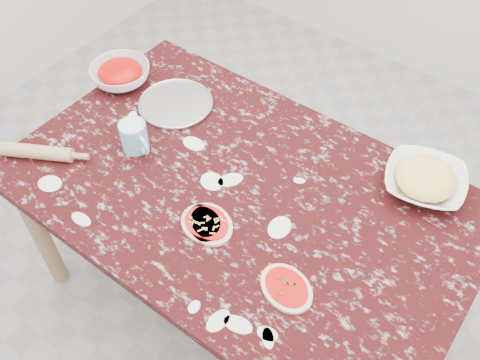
% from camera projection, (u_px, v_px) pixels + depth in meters
% --- Properties ---
extents(ground, '(4.00, 4.00, 0.00)m').
position_uv_depth(ground, '(240.00, 295.00, 2.38)').
color(ground, gray).
extents(worktable, '(1.60, 1.00, 0.75)m').
position_uv_depth(worktable, '(240.00, 204.00, 1.88)').
color(worktable, black).
rests_on(worktable, ground).
extents(pizza_tray, '(0.31, 0.31, 0.01)m').
position_uv_depth(pizza_tray, '(176.00, 104.00, 2.09)').
color(pizza_tray, '#B2B2B7').
rests_on(pizza_tray, worktable).
extents(sauce_bowl, '(0.30, 0.30, 0.08)m').
position_uv_depth(sauce_bowl, '(121.00, 74.00, 2.16)').
color(sauce_bowl, white).
rests_on(sauce_bowl, worktable).
extents(cheese_bowl, '(0.33, 0.33, 0.07)m').
position_uv_depth(cheese_bowl, '(424.00, 182.00, 1.79)').
color(cheese_bowl, white).
rests_on(cheese_bowl, worktable).
extents(flour_mug, '(0.14, 0.10, 0.11)m').
position_uv_depth(flour_mug, '(135.00, 136.00, 1.90)').
color(flour_mug, '#81C9E9').
rests_on(flour_mug, worktable).
extents(pizza_left, '(0.22, 0.19, 0.02)m').
position_uv_depth(pizza_left, '(210.00, 224.00, 1.71)').
color(pizza_left, beige).
rests_on(pizza_left, worktable).
extents(pizza_mid, '(0.19, 0.18, 0.02)m').
position_uv_depth(pizza_mid, '(203.00, 223.00, 1.71)').
color(pizza_mid, beige).
rests_on(pizza_mid, worktable).
extents(pizza_right, '(0.21, 0.18, 0.02)m').
position_uv_depth(pizza_right, '(286.00, 288.00, 1.56)').
color(pizza_right, beige).
rests_on(pizza_right, worktable).
extents(rolling_pin, '(0.25, 0.17, 0.05)m').
position_uv_depth(rolling_pin, '(37.00, 152.00, 1.89)').
color(rolling_pin, tan).
rests_on(rolling_pin, worktable).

